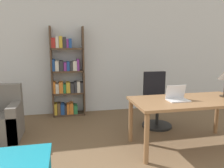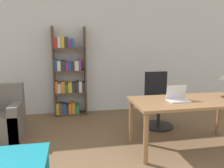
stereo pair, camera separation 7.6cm
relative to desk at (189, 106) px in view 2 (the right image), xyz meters
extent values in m
cube|color=silver|center=(-0.96, 2.17, 0.69)|extent=(8.00, 0.06, 2.70)
cube|color=olive|center=(0.00, 0.00, 0.07)|extent=(1.73, 0.83, 0.04)
cylinder|color=olive|center=(-0.80, -0.36, -0.30)|extent=(0.07, 0.07, 0.71)
cylinder|color=olive|center=(-0.80, 0.36, -0.30)|extent=(0.07, 0.07, 0.71)
cylinder|color=olive|center=(0.80, 0.36, -0.30)|extent=(0.07, 0.07, 0.71)
cube|color=silver|center=(-0.20, -0.04, 0.10)|extent=(0.31, 0.21, 0.02)
cube|color=silver|center=(-0.20, 0.04, 0.22)|extent=(0.31, 0.06, 0.21)
cube|color=white|center=(-0.20, 0.05, 0.22)|extent=(0.28, 0.05, 0.18)
cylinder|color=black|center=(-0.10, 0.88, -0.64)|extent=(0.57, 0.57, 0.04)
cylinder|color=#262626|center=(-0.10, 0.88, -0.45)|extent=(0.06, 0.06, 0.33)
cube|color=black|center=(-0.10, 0.88, -0.24)|extent=(0.46, 0.46, 0.10)
cube|color=black|center=(-0.10, 1.07, 0.10)|extent=(0.43, 0.08, 0.59)
cube|color=teal|center=(-2.30, -0.91, -0.13)|extent=(0.62, 0.54, 0.04)
cube|color=#66605B|center=(-2.95, 0.90, -0.44)|extent=(0.72, 0.64, 0.44)
cube|color=#66605B|center=(-2.95, 1.14, 0.01)|extent=(0.72, 0.16, 0.46)
cube|color=#66605B|center=(-2.67, 0.90, -0.36)|extent=(0.16, 0.64, 0.60)
cube|color=#4C3828|center=(-2.10, 1.98, 0.32)|extent=(0.04, 0.28, 1.96)
cube|color=#4C3828|center=(-1.42, 1.98, 0.32)|extent=(0.04, 0.28, 1.96)
cube|color=#4C3828|center=(-1.76, 1.98, -0.64)|extent=(0.68, 0.28, 0.04)
cube|color=gold|center=(-2.05, 1.98, -0.50)|extent=(0.06, 0.24, 0.25)
cube|color=brown|center=(-1.98, 1.98, -0.50)|extent=(0.06, 0.24, 0.25)
cube|color=#234C99|center=(-1.91, 1.98, -0.51)|extent=(0.08, 0.24, 0.23)
cube|color=#333338|center=(-1.84, 1.98, -0.52)|extent=(0.04, 0.24, 0.20)
cube|color=orange|center=(-1.78, 1.98, -0.51)|extent=(0.06, 0.24, 0.23)
cube|color=orange|center=(-1.71, 1.98, -0.50)|extent=(0.08, 0.24, 0.25)
cube|color=#2D7F47|center=(-1.62, 1.98, -0.53)|extent=(0.08, 0.24, 0.19)
cube|color=#4C3828|center=(-1.76, 1.98, -0.15)|extent=(0.68, 0.28, 0.04)
cube|color=orange|center=(-2.06, 1.98, -0.01)|extent=(0.05, 0.24, 0.25)
cube|color=silver|center=(-2.00, 1.98, -0.03)|extent=(0.07, 0.24, 0.20)
cube|color=orange|center=(-1.92, 1.98, -0.01)|extent=(0.08, 0.24, 0.24)
cube|color=#2D7F47|center=(-1.84, 1.98, -0.04)|extent=(0.05, 0.24, 0.19)
cube|color=gold|center=(-1.77, 1.98, -0.02)|extent=(0.09, 0.24, 0.23)
cube|color=#333338|center=(-1.68, 1.98, -0.03)|extent=(0.07, 0.24, 0.21)
cube|color=#333338|center=(-1.61, 1.98, -0.01)|extent=(0.06, 0.24, 0.24)
cube|color=silver|center=(-1.54, 1.98, -0.01)|extent=(0.07, 0.24, 0.24)
cube|color=#333338|center=(-1.45, 1.98, -0.02)|extent=(0.09, 0.24, 0.22)
cube|color=#4C3828|center=(-1.76, 1.98, 0.34)|extent=(0.68, 0.28, 0.04)
cube|color=#234C99|center=(-2.06, 1.98, 0.48)|extent=(0.05, 0.24, 0.25)
cube|color=silver|center=(-1.98, 1.98, 0.47)|extent=(0.08, 0.24, 0.21)
cube|color=#333338|center=(-1.89, 1.98, 0.47)|extent=(0.08, 0.24, 0.22)
cube|color=#7F338C|center=(-1.81, 1.98, 0.45)|extent=(0.06, 0.24, 0.18)
cube|color=#234C99|center=(-1.75, 1.98, 0.46)|extent=(0.06, 0.24, 0.20)
cube|color=#333338|center=(-1.69, 1.98, 0.45)|extent=(0.05, 0.24, 0.19)
cube|color=silver|center=(-1.61, 1.98, 0.46)|extent=(0.09, 0.24, 0.21)
cube|color=#7F338C|center=(-1.54, 1.98, 0.48)|extent=(0.05, 0.24, 0.25)
cube|color=#4C3828|center=(-1.76, 1.98, 0.83)|extent=(0.68, 0.28, 0.04)
cube|color=#B72D28|center=(-2.04, 1.98, 0.95)|extent=(0.09, 0.24, 0.21)
cube|color=silver|center=(-1.96, 1.98, 0.97)|extent=(0.06, 0.24, 0.24)
cube|color=gold|center=(-1.89, 1.98, 0.97)|extent=(0.07, 0.24, 0.25)
cube|color=#333338|center=(-1.81, 1.98, 0.96)|extent=(0.07, 0.24, 0.23)
cube|color=#7F338C|center=(-1.75, 1.98, 0.94)|extent=(0.04, 0.24, 0.19)
cube|color=#234C99|center=(-1.69, 1.98, 0.95)|extent=(0.06, 0.24, 0.20)
camera|label=1|loc=(-1.82, -2.90, 0.91)|focal=35.00mm
camera|label=2|loc=(-1.75, -2.92, 0.91)|focal=35.00mm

